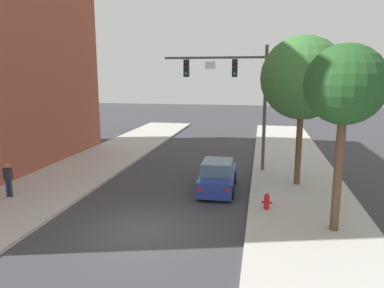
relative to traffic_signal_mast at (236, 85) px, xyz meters
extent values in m
plane|color=#38383D|center=(-2.85, -9.65, -5.33)|extent=(120.00, 120.00, 0.00)
cube|color=#B2AFA8|center=(3.65, -9.65, -5.25)|extent=(5.00, 60.00, 0.15)
cylinder|color=#514C47|center=(1.75, 0.01, -1.43)|extent=(0.20, 0.20, 7.50)
cylinder|color=#514C47|center=(-1.33, 0.01, 1.62)|extent=(6.16, 0.14, 0.14)
cube|color=black|center=(-0.10, 0.01, 1.00)|extent=(0.32, 0.28, 1.05)
sphere|color=#2D2823|center=(-0.10, -0.14, 1.33)|extent=(0.18, 0.18, 0.18)
sphere|color=#2D2823|center=(-0.10, -0.14, 1.00)|extent=(0.18, 0.18, 0.18)
sphere|color=green|center=(-0.10, -0.14, 0.67)|extent=(0.18, 0.18, 0.18)
cube|color=black|center=(-3.05, 0.01, 1.00)|extent=(0.32, 0.28, 1.05)
sphere|color=#2D2823|center=(-3.05, -0.14, 1.33)|extent=(0.18, 0.18, 0.18)
sphere|color=#2D2823|center=(-3.05, -0.14, 1.00)|extent=(0.18, 0.18, 0.18)
sphere|color=green|center=(-3.05, -0.14, 0.67)|extent=(0.18, 0.18, 0.18)
cube|color=white|center=(-1.58, -0.01, 1.17)|extent=(0.60, 0.03, 0.44)
cube|color=navy|center=(-0.55, -4.04, -4.77)|extent=(1.83, 4.25, 0.80)
cube|color=slate|center=(-0.55, -4.19, -4.05)|extent=(1.56, 2.04, 0.64)
cylinder|color=black|center=(-1.40, -2.76, -5.01)|extent=(0.24, 0.65, 0.64)
cylinder|color=black|center=(0.21, -2.71, -5.01)|extent=(0.24, 0.65, 0.64)
cylinder|color=black|center=(-1.32, -5.36, -5.01)|extent=(0.24, 0.65, 0.64)
cylinder|color=black|center=(0.29, -5.31, -5.01)|extent=(0.24, 0.65, 0.64)
cube|color=red|center=(-1.13, -6.17, -4.65)|extent=(0.20, 0.05, 0.14)
cube|color=red|center=(0.15, -6.14, -4.65)|extent=(0.20, 0.05, 0.14)
cylinder|color=#232847|center=(-10.31, -7.44, -4.75)|extent=(0.14, 0.14, 0.85)
cylinder|color=#232847|center=(-10.13, -7.44, -4.75)|extent=(0.14, 0.14, 0.85)
cube|color=#26262D|center=(-10.22, -7.44, -4.05)|extent=(0.36, 0.22, 0.56)
sphere|color=#9E7051|center=(-10.22, -7.44, -3.65)|extent=(0.22, 0.22, 0.22)
cylinder|color=red|center=(1.94, -6.75, -4.90)|extent=(0.24, 0.24, 0.55)
sphere|color=red|center=(1.94, -6.75, -4.57)|extent=(0.22, 0.22, 0.22)
cylinder|color=red|center=(1.76, -6.75, -4.87)|extent=(0.12, 0.09, 0.09)
cylinder|color=red|center=(2.12, -6.75, -4.87)|extent=(0.12, 0.09, 0.09)
cylinder|color=brown|center=(4.43, -8.44, -2.99)|extent=(0.32, 0.32, 4.37)
sphere|color=#235123|center=(4.43, -8.44, 0.27)|extent=(2.86, 2.86, 2.86)
cylinder|color=brown|center=(3.57, -2.60, -3.17)|extent=(0.32, 0.32, 4.02)
sphere|color=#387033|center=(3.57, -2.60, 0.45)|extent=(4.28, 4.28, 4.28)
camera|label=1|loc=(1.60, -22.08, 0.61)|focal=33.77mm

